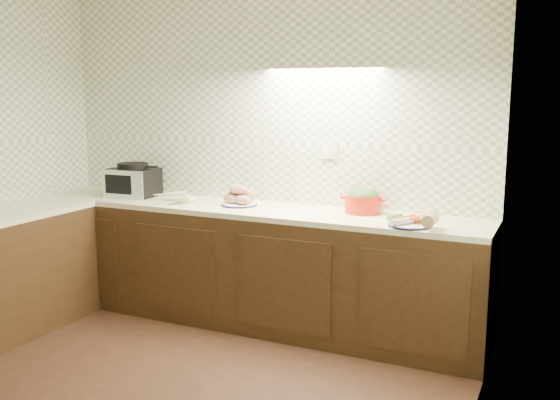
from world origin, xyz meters
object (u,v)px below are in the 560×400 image
at_px(toaster_oven, 133,181).
at_px(dutch_oven, 363,201).
at_px(veg_plate, 418,220).
at_px(sweet_potato_plate, 240,198).
at_px(onion_bowl, 243,198).
at_px(parsnip_pile, 170,196).

relative_size(toaster_oven, dutch_oven, 1.23).
bearing_deg(veg_plate, toaster_oven, 175.49).
bearing_deg(veg_plate, dutch_oven, 146.65).
bearing_deg(dutch_oven, sweet_potato_plate, -172.67).
relative_size(toaster_oven, sweet_potato_plate, 1.44).
height_order(onion_bowl, veg_plate, veg_plate).
height_order(dutch_oven, veg_plate, dutch_oven).
xyz_separation_m(toaster_oven, parsnip_pile, (0.39, -0.04, -0.10)).
xyz_separation_m(onion_bowl, dutch_oven, (0.97, 0.00, 0.05)).
relative_size(sweet_potato_plate, veg_plate, 0.76).
bearing_deg(toaster_oven, parsnip_pile, -8.47).
distance_m(parsnip_pile, onion_bowl, 0.60).
bearing_deg(dutch_oven, veg_plate, -32.92).
bearing_deg(toaster_oven, veg_plate, -7.78).
xyz_separation_m(parsnip_pile, dutch_oven, (1.56, 0.15, 0.06)).
bearing_deg(toaster_oven, sweet_potato_plate, -3.15).
height_order(parsnip_pile, veg_plate, veg_plate).
distance_m(toaster_oven, onion_bowl, 0.98).
xyz_separation_m(toaster_oven, onion_bowl, (0.97, 0.12, -0.09)).
xyz_separation_m(sweet_potato_plate, onion_bowl, (-0.03, 0.11, -0.02)).
relative_size(parsnip_pile, sweet_potato_plate, 1.49).
height_order(toaster_oven, dutch_oven, toaster_oven).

